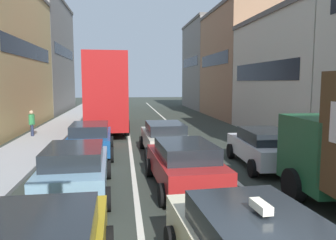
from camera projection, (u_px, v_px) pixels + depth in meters
sidewalk_left at (54, 131)px, 22.38m from camera, size 2.60×64.00×0.14m
lane_stripe_left at (128, 130)px, 23.06m from camera, size 0.16×60.00×0.01m
lane_stripe_right at (176, 129)px, 23.52m from camera, size 0.16×60.00×0.01m
building_row_right at (277, 57)px, 25.75m from camera, size 7.20×43.90×12.30m
sedan_centre_lane_second at (184, 163)px, 10.41m from camera, size 2.23×4.38×1.49m
wagon_left_lane_second at (75, 169)px, 9.79m from camera, size 2.18×4.36×1.49m
hatchback_centre_lane_third at (165, 137)px, 15.28m from camera, size 2.15×4.34×1.49m
sedan_left_lane_third at (90, 139)px, 14.99m from camera, size 2.17×4.35×1.49m
sedan_right_lane_behind_truck at (264, 147)px, 13.09m from camera, size 2.26×4.39×1.49m
bus_mid_queue_primary at (106, 89)px, 23.27m from camera, size 3.17×10.61×5.06m
pedestrian_near_kerb at (32, 122)px, 19.71m from camera, size 0.34×0.51×1.66m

